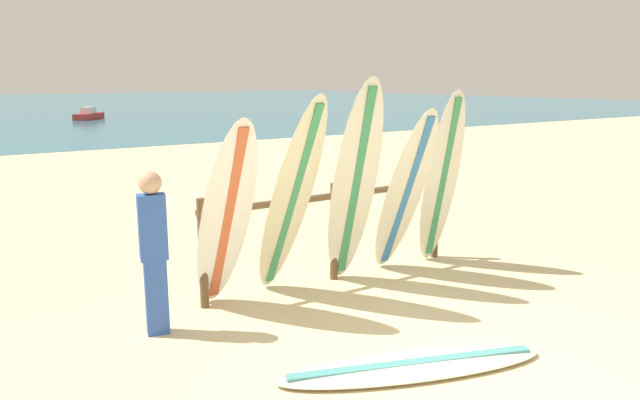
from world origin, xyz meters
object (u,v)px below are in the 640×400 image
object	(u,v)px
surfboard_leaning_left	(291,199)
surfboard_rack	(334,216)
surfboard_leaning_center	(405,192)
surfboard_leaning_far_left	(226,217)
surfboard_leaning_center_left	(355,184)
surfboard_lying_on_sand	(413,366)
beachgoer_standing	(154,246)
surfboard_leaning_center_right	(442,179)
small_boat_offshore	(89,115)

from	to	relation	value
surfboard_leaning_left	surfboard_rack	bearing A→B (deg)	22.40
surfboard_leaning_left	surfboard_leaning_center	bearing A→B (deg)	-0.55
surfboard_leaning_far_left	surfboard_leaning_center_left	distance (m)	1.54
surfboard_rack	surfboard_leaning_left	bearing A→B (deg)	-157.60
surfboard_lying_on_sand	beachgoer_standing	xyz separation A→B (m)	(-1.52, 1.85, 0.81)
surfboard_rack	beachgoer_standing	bearing A→B (deg)	-170.78
surfboard_leaning_left	surfboard_lying_on_sand	distance (m)	2.19
surfboard_leaning_center	surfboard_leaning_center_right	xyz separation A→B (m)	(0.66, 0.07, 0.10)
surfboard_leaning_left	beachgoer_standing	bearing A→B (deg)	-177.98
surfboard_lying_on_sand	surfboard_rack	bearing A→B (deg)	71.91
surfboard_lying_on_sand	small_boat_offshore	distance (m)	33.41
small_boat_offshore	surfboard_lying_on_sand	bearing A→B (deg)	-97.75
surfboard_leaning_center_left	surfboard_leaning_center_right	size ratio (longest dim) A/B	1.07
surfboard_leaning_center_left	surfboard_leaning_center_right	bearing A→B (deg)	3.00
surfboard_leaning_center	surfboard_lying_on_sand	distance (m)	2.61
surfboard_rack	surfboard_lying_on_sand	xyz separation A→B (m)	(-0.72, -2.21, -0.73)
surfboard_rack	surfboard_leaning_far_left	world-z (taller)	surfboard_leaning_far_left
surfboard_leaning_left	surfboard_lying_on_sand	xyz separation A→B (m)	(0.03, -1.90, -1.08)
surfboard_leaning_far_left	surfboard_lying_on_sand	size ratio (longest dim) A/B	0.86
surfboard_leaning_left	surfboard_leaning_center_left	size ratio (longest dim) A/B	0.94
surfboard_rack	surfboard_leaning_center_right	world-z (taller)	surfboard_leaning_center_right
surfboard_leaning_left	surfboard_leaning_center_left	xyz separation A→B (m)	(0.81, -0.02, 0.08)
surfboard_rack	surfboard_leaning_center_right	distance (m)	1.52
surfboard_leaning_center	beachgoer_standing	bearing A→B (deg)	-179.29
surfboard_leaning_far_left	beachgoer_standing	distance (m)	0.79
surfboard_rack	small_boat_offshore	distance (m)	31.13
surfboard_leaning_left	surfboard_leaning_center	size ratio (longest dim) A/B	1.09
surfboard_leaning_far_left	surfboard_leaning_center	distance (m)	2.28
surfboard_leaning_left	small_boat_offshore	bearing A→B (deg)	81.73
surfboard_leaning_center_left	surfboard_leaning_center	world-z (taller)	surfboard_leaning_center_left
surfboard_leaning_center	small_boat_offshore	world-z (taller)	surfboard_leaning_center
surfboard_leaning_far_left	surfboard_lying_on_sand	distance (m)	2.29
surfboard_leaning_center_right	beachgoer_standing	distance (m)	3.71
surfboard_rack	surfboard_lying_on_sand	size ratio (longest dim) A/B	1.43
surfboard_leaning_center_right	small_boat_offshore	world-z (taller)	surfboard_leaning_center_right
small_boat_offshore	surfboard_leaning_center_right	bearing A→B (deg)	-94.26
surfboard_rack	small_boat_offshore	size ratio (longest dim) A/B	1.41
surfboard_leaning_center	small_boat_offshore	bearing A→B (deg)	84.54
surfboard_lying_on_sand	surfboard_leaning_far_left	bearing A→B (deg)	111.34
surfboard_leaning_left	surfboard_leaning_center_right	size ratio (longest dim) A/B	1.00
beachgoer_standing	small_boat_offshore	size ratio (longest dim) A/B	0.64
beachgoer_standing	small_boat_offshore	world-z (taller)	beachgoer_standing
surfboard_lying_on_sand	surfboard_leaning_center_left	bearing A→B (deg)	67.65
beachgoer_standing	surfboard_leaning_center_left	bearing A→B (deg)	0.86
surfboard_leaning_far_left	surfboard_leaning_left	xyz separation A→B (m)	(0.72, -0.04, 0.11)
surfboard_leaning_center_right	beachgoer_standing	world-z (taller)	surfboard_leaning_center_right
surfboard_leaning_center	surfboard_leaning_center_right	size ratio (longest dim) A/B	0.91
surfboard_leaning_center_right	small_boat_offshore	xyz separation A→B (m)	(2.32, 31.15, -0.86)
surfboard_leaning_left	surfboard_leaning_far_left	bearing A→B (deg)	177.14
surfboard_rack	surfboard_leaning_left	xyz separation A→B (m)	(-0.76, -0.31, 0.35)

